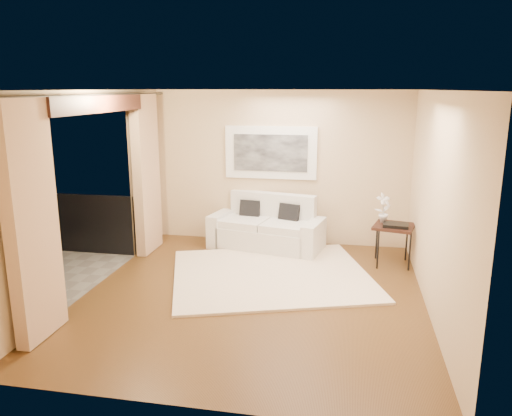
% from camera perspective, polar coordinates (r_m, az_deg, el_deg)
% --- Properties ---
extents(floor, '(5.00, 5.00, 0.00)m').
position_cam_1_polar(floor, '(6.84, -0.33, -9.91)').
color(floor, brown).
rests_on(floor, ground).
extents(room_shell, '(5.00, 6.40, 5.00)m').
position_cam_1_polar(room_shell, '(7.01, -18.07, 11.23)').
color(room_shell, white).
rests_on(room_shell, ground).
extents(balcony, '(1.81, 2.60, 1.17)m').
position_cam_1_polar(balcony, '(8.05, -24.26, -6.15)').
color(balcony, '#605B56').
rests_on(balcony, ground).
extents(curtains, '(0.16, 4.80, 2.64)m').
position_cam_1_polar(curtains, '(7.13, -17.24, 1.71)').
color(curtains, tan).
rests_on(curtains, ground).
extents(artwork, '(1.62, 0.07, 0.92)m').
position_cam_1_polar(artwork, '(8.80, 1.69, 6.33)').
color(artwork, white).
rests_on(artwork, room_shell).
extents(rug, '(3.49, 3.26, 0.04)m').
position_cam_1_polar(rug, '(7.50, 1.72, -7.61)').
color(rug, '#FDE8CC').
rests_on(rug, floor).
extents(sofa, '(2.05, 1.21, 0.93)m').
position_cam_1_polar(sofa, '(8.70, 1.33, -2.46)').
color(sofa, white).
rests_on(sofa, floor).
extents(side_table, '(0.71, 0.71, 0.64)m').
position_cam_1_polar(side_table, '(8.08, 15.47, -2.29)').
color(side_table, '#321710').
rests_on(side_table, floor).
extents(tray, '(0.41, 0.32, 0.05)m').
position_cam_1_polar(tray, '(7.98, 15.69, -1.90)').
color(tray, black).
rests_on(tray, side_table).
extents(orchid, '(0.30, 0.27, 0.47)m').
position_cam_1_polar(orchid, '(8.12, 14.36, -0.01)').
color(orchid, white).
rests_on(orchid, side_table).
extents(balcony_chair_far, '(0.51, 0.51, 0.99)m').
position_cam_1_polar(balcony_chair_far, '(8.01, -25.66, -3.41)').
color(balcony_chair_far, '#321710').
rests_on(balcony_chair_far, balcony).
extents(balcony_chair_near, '(0.57, 0.57, 1.03)m').
position_cam_1_polar(balcony_chair_near, '(7.45, -26.84, -4.52)').
color(balcony_chair_near, '#321710').
rests_on(balcony_chair_near, balcony).
extents(candle, '(0.06, 0.06, 0.07)m').
position_cam_1_polar(candle, '(7.64, -26.58, -1.98)').
color(candle, red).
rests_on(candle, bistro_table).
extents(glass_a, '(0.06, 0.06, 0.12)m').
position_cam_1_polar(glass_a, '(7.43, -26.83, -2.22)').
color(glass_a, white).
rests_on(glass_a, bistro_table).
extents(glass_b, '(0.06, 0.06, 0.12)m').
position_cam_1_polar(glass_b, '(7.46, -25.91, -2.06)').
color(glass_b, silver).
rests_on(glass_b, bistro_table).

